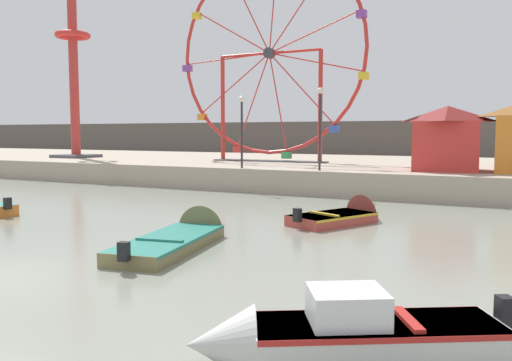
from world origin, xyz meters
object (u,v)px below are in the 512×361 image
drop_tower_red_tower (74,72)px  promenade_lamp_far (242,121)px  motorboat_faded_red (349,216)px  motorboat_olive_wood (188,234)px  carnival_booth_red_striped (447,137)px  ferris_wheel_red_frame (269,56)px  promenade_lamp_near (320,117)px  motorboat_pale_grey (331,336)px

drop_tower_red_tower → promenade_lamp_far: 18.55m
motorboat_faded_red → motorboat_olive_wood: bearing=174.8°
motorboat_olive_wood → carnival_booth_red_striped: bearing=-28.9°
ferris_wheel_red_frame → carnival_booth_red_striped: bearing=-16.6°
motorboat_faded_red → ferris_wheel_red_frame: 18.65m
promenade_lamp_near → promenade_lamp_far: bearing=-178.0°
carnival_booth_red_striped → drop_tower_red_tower: bearing=171.7°
motorboat_faded_red → carnival_booth_red_striped: size_ratio=1.04×
promenade_lamp_near → motorboat_pale_grey: bearing=-68.9°
motorboat_faded_red → promenade_lamp_far: (-8.25, 7.02, 3.59)m
carnival_booth_red_striped → motorboat_faded_red: bearing=-105.1°
motorboat_olive_wood → promenade_lamp_near: size_ratio=1.42×
motorboat_olive_wood → ferris_wheel_red_frame: size_ratio=0.43×
drop_tower_red_tower → promenade_lamp_far: size_ratio=3.50×
motorboat_olive_wood → promenade_lamp_near: (-0.68, 12.61, 3.76)m
ferris_wheel_red_frame → promenade_lamp_far: size_ratio=3.56×
drop_tower_red_tower → promenade_lamp_far: bearing=-15.7°
motorboat_olive_wood → ferris_wheel_red_frame: (-6.70, 19.11, 7.98)m
motorboat_pale_grey → carnival_booth_red_striped: size_ratio=1.09×
drop_tower_red_tower → carnival_booth_red_striped: size_ratio=3.40×
promenade_lamp_far → drop_tower_red_tower: bearing=164.3°
motorboat_pale_grey → drop_tower_red_tower: size_ratio=0.32×
motorboat_faded_red → drop_tower_red_tower: (-25.68, 11.94, 7.63)m
motorboat_faded_red → drop_tower_red_tower: drop_tower_red_tower is taller
motorboat_faded_red → carnival_booth_red_striped: 10.73m
motorboat_olive_wood → promenade_lamp_near: 13.17m
promenade_lamp_far → motorboat_olive_wood: bearing=-67.7°
promenade_lamp_far → ferris_wheel_red_frame: bearing=103.5°
motorboat_olive_wood → carnival_booth_red_striped: size_ratio=1.49×
motorboat_faded_red → carnival_booth_red_striped: bearing=14.6°
ferris_wheel_red_frame → drop_tower_red_tower: bearing=-173.7°
motorboat_pale_grey → ferris_wheel_red_frame: bearing=-93.3°
carnival_booth_red_striped → promenade_lamp_far: size_ratio=1.03×
promenade_lamp_near → motorboat_olive_wood: bearing=-86.9°
motorboat_olive_wood → drop_tower_red_tower: bearing=41.3°
carnival_booth_red_striped → promenade_lamp_far: (-10.13, -3.18, 0.84)m
motorboat_faded_red → promenade_lamp_near: 8.97m
motorboat_pale_grey → motorboat_olive_wood: 8.69m
drop_tower_red_tower → carnival_booth_red_striped: drop_tower_red_tower is taller
promenade_lamp_near → drop_tower_red_tower: bearing=167.7°
ferris_wheel_red_frame → drop_tower_red_tower: 15.93m
promenade_lamp_near → promenade_lamp_far: size_ratio=1.08×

